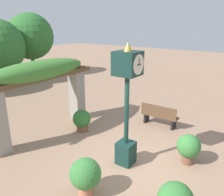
% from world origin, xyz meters
% --- Properties ---
extents(ground_plane, '(60.00, 60.00, 0.00)m').
position_xyz_m(ground_plane, '(0.00, 0.00, 0.00)').
color(ground_plane, '#9E7A60').
extents(pedestal_clock, '(0.64, 0.68, 3.56)m').
position_xyz_m(pedestal_clock, '(0.03, 0.22, 2.04)').
color(pedestal_clock, '#14332D').
rests_on(pedestal_clock, ground).
extents(pergola, '(4.69, 1.09, 2.77)m').
position_xyz_m(pergola, '(0.00, 3.81, 2.09)').
color(pergola, gray).
rests_on(pergola, ground).
extents(potted_plant_near_left, '(0.77, 0.77, 0.96)m').
position_xyz_m(potted_plant_near_left, '(-1.67, 0.30, 0.54)').
color(potted_plant_near_left, '#B26B4C').
rests_on(potted_plant_near_left, ground).
extents(potted_plant_far_left, '(0.70, 0.70, 0.92)m').
position_xyz_m(potted_plant_far_left, '(1.09, -1.30, 0.53)').
color(potted_plant_far_left, brown).
rests_on(potted_plant_far_left, ground).
extents(potted_plant_far_right, '(0.69, 0.69, 0.86)m').
position_xyz_m(potted_plant_far_right, '(0.92, 2.76, 0.47)').
color(potted_plant_far_right, brown).
rests_on(potted_plant_far_right, ground).
extents(park_bench, '(0.42, 1.49, 0.89)m').
position_xyz_m(park_bench, '(3.08, 0.53, 0.43)').
color(park_bench, brown).
rests_on(park_bench, ground).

